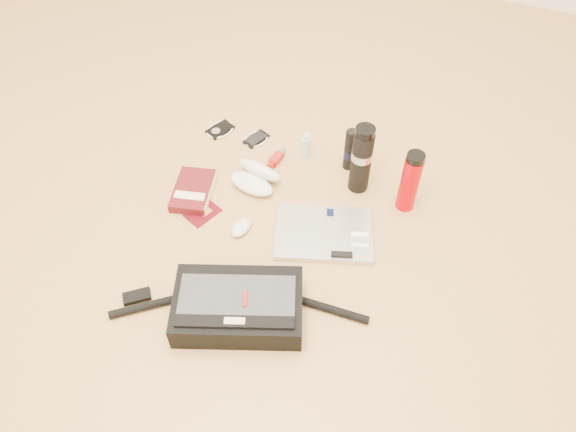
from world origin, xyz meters
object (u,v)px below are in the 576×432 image
Objects in this scene: laptop at (324,234)px; thermos_red at (410,182)px; messenger_bag at (237,306)px; book at (193,191)px; thermos_black at (361,159)px.

laptop is 1.55× the size of thermos_red.
laptop is (0.14, 0.40, -0.04)m from messenger_bag.
thermos_red reaches higher than messenger_bag.
laptop is 1.72× the size of book.
laptop is 0.31m from thermos_black.
messenger_bag is 2.98× the size of thermos_red.
thermos_black is 0.19m from thermos_red.
messenger_bag reaches higher than laptop.
book reaches higher than laptop.
messenger_bag is 0.43m from laptop.
messenger_bag is 0.71m from thermos_black.
book is 0.80m from thermos_red.
messenger_bag is 0.55m from book.
laptop is 1.37× the size of thermos_black.
laptop is at bearing 49.21° from messenger_bag.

